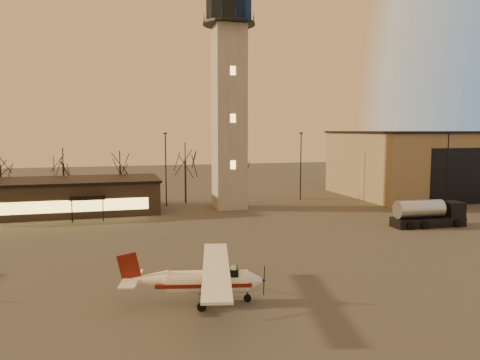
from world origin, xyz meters
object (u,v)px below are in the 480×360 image
object	(u,v)px
terminal	(57,196)
cessna_front	(210,285)
control_tower	(229,85)
fuel_truck	(428,216)
hangar	(438,163)

from	to	relation	value
terminal	cessna_front	world-z (taller)	terminal
cessna_front	control_tower	bearing A→B (deg)	86.00
terminal	fuel_truck	size ratio (longest dim) A/B	3.14
control_tower	fuel_truck	bearing A→B (deg)	-44.39
hangar	cessna_front	bearing A→B (deg)	-140.71
hangar	terminal	size ratio (longest dim) A/B	1.20
control_tower	hangar	size ratio (longest dim) A/B	1.07
control_tower	hangar	bearing A→B (deg)	6.31
control_tower	cessna_front	distance (m)	37.97
fuel_truck	terminal	bearing A→B (deg)	156.86
terminal	control_tower	bearing A→B (deg)	-5.15
cessna_front	fuel_truck	size ratio (longest dim) A/B	1.46
control_tower	fuel_truck	xyz separation A→B (m)	(17.92, -17.54, -15.15)
control_tower	terminal	distance (m)	26.24
terminal	fuel_truck	world-z (taller)	terminal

